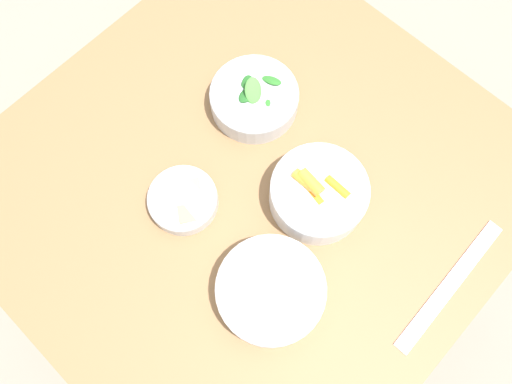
{
  "coord_description": "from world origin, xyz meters",
  "views": [
    {
      "loc": [
        0.24,
        0.24,
        1.64
      ],
      "look_at": [
        0.02,
        0.03,
        0.75
      ],
      "focal_mm": 35.0,
      "sensor_mm": 36.0,
      "label": 1
    }
  ],
  "objects_px": {
    "bowl_carrots": "(319,193)",
    "bowl_greens": "(255,98)",
    "bowl_beans_hotdog": "(270,290)",
    "ruler": "(450,285)",
    "bowl_cookies": "(183,200)"
  },
  "relations": [
    {
      "from": "bowl_beans_hotdog",
      "to": "bowl_cookies",
      "type": "bearing_deg",
      "value": -92.82
    },
    {
      "from": "bowl_beans_hotdog",
      "to": "bowl_carrots",
      "type": "bearing_deg",
      "value": -163.67
    },
    {
      "from": "bowl_carrots",
      "to": "bowl_greens",
      "type": "height_order",
      "value": "bowl_carrots"
    },
    {
      "from": "bowl_carrots",
      "to": "bowl_greens",
      "type": "xyz_separation_m",
      "value": [
        -0.07,
        -0.23,
        -0.01
      ]
    },
    {
      "from": "bowl_beans_hotdog",
      "to": "bowl_cookies",
      "type": "distance_m",
      "value": 0.24
    },
    {
      "from": "bowl_carrots",
      "to": "bowl_cookies",
      "type": "relative_size",
      "value": 1.38
    },
    {
      "from": "bowl_carrots",
      "to": "bowl_greens",
      "type": "bearing_deg",
      "value": -106.42
    },
    {
      "from": "bowl_greens",
      "to": "bowl_carrots",
      "type": "bearing_deg",
      "value": 73.58
    },
    {
      "from": "bowl_greens",
      "to": "bowl_beans_hotdog",
      "type": "xyz_separation_m",
      "value": [
        0.26,
        0.29,
        -0.0
      ]
    },
    {
      "from": "bowl_carrots",
      "to": "ruler",
      "type": "height_order",
      "value": "bowl_carrots"
    },
    {
      "from": "bowl_beans_hotdog",
      "to": "ruler",
      "type": "distance_m",
      "value": 0.33
    },
    {
      "from": "bowl_cookies",
      "to": "ruler",
      "type": "distance_m",
      "value": 0.52
    },
    {
      "from": "bowl_beans_hotdog",
      "to": "ruler",
      "type": "relative_size",
      "value": 0.64
    },
    {
      "from": "bowl_carrots",
      "to": "bowl_cookies",
      "type": "distance_m",
      "value": 0.26
    },
    {
      "from": "bowl_cookies",
      "to": "bowl_greens",
      "type": "bearing_deg",
      "value": -169.07
    }
  ]
}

